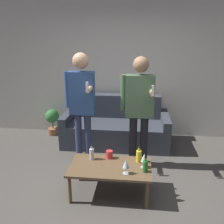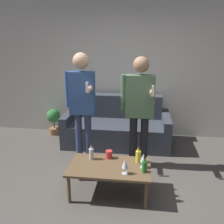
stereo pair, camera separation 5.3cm
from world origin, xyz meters
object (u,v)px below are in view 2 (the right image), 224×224
person_standing_left (82,100)px  person_standing_right (139,105)px  bottle_orange (91,153)px  coffee_table (110,169)px  couch (117,127)px

person_standing_left → person_standing_right: person_standing_left is taller
bottle_orange → person_standing_left: (-0.25, 0.57, 0.59)m
coffee_table → person_standing_left: 1.14m
couch → coffee_table: (0.08, -1.66, 0.05)m
bottle_orange → person_standing_right: size_ratio=0.12×
coffee_table → bottle_orange: size_ratio=4.96×
couch → person_standing_left: bearing=-115.0°
couch → person_standing_left: 1.28m
couch → bottle_orange: couch is taller
couch → coffee_table: couch is taller
bottle_orange → coffee_table: bearing=-29.7°
bottle_orange → person_standing_right: person_standing_right is taller
coffee_table → person_standing_left: (-0.52, 0.73, 0.71)m
bottle_orange → person_standing_left: bearing=113.5°
person_standing_right → bottle_orange: bearing=-135.1°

